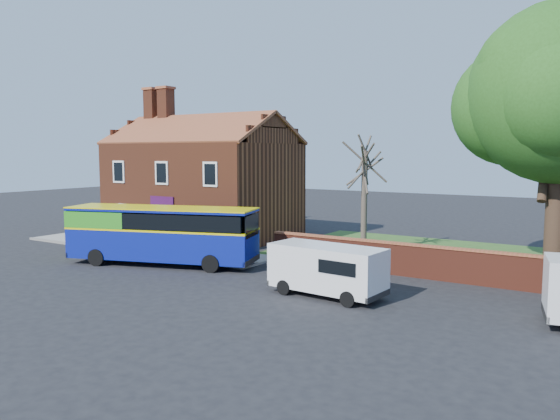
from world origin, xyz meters
The scene contains 9 objects.
ground centered at (0.00, 0.00, 0.00)m, with size 120.00×120.00×0.00m, color black.
pavement centered at (-7.00, 5.75, 0.06)m, with size 18.00×3.50×0.12m, color gray.
kerb centered at (-7.00, 4.00, 0.07)m, with size 18.00×0.15×0.14m, color slate.
grass_strip centered at (13.00, 13.00, 0.02)m, with size 26.00×12.00×0.04m, color #426B28.
shop_building centered at (-7.02, 11.50, 3.41)m, with size 12.30×8.13×10.50m.
boundary_wall centered at (13.00, 7.00, 0.81)m, with size 22.00×0.38×1.60m.
bus centered at (-2.69, 2.63, 1.73)m, with size 10.29×5.48×3.05m.
van_near centered at (7.93, 1.71, 1.17)m, with size 4.91×2.30×2.09m.
bare_tree centered at (5.49, 10.90, 3.36)m, with size 2.46×2.93×6.55m.
Camera 1 is at (18.08, -17.88, 5.88)m, focal length 35.00 mm.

